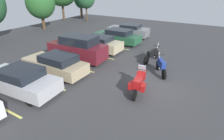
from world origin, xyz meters
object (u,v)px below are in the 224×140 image
(car_maroon, at_px, (78,48))
(car_green, at_px, (118,36))
(motorcycle_touring, at_px, (139,82))
(motorcycle_second, at_px, (161,66))
(car_champagne, at_px, (97,43))
(car_tan, at_px, (56,64))
(motorcycle_third, at_px, (152,55))
(car_grey, at_px, (129,30))
(car_silver, at_px, (20,80))

(car_maroon, xyz_separation_m, car_green, (5.90, -0.37, -0.27))
(motorcycle_touring, relative_size, motorcycle_second, 1.17)
(car_maroon, xyz_separation_m, car_champagne, (2.72, -0.01, -0.29))
(motorcycle_touring, bearing_deg, car_green, 36.01)
(car_green, bearing_deg, car_maroon, 176.42)
(motorcycle_second, bearing_deg, car_tan, 119.62)
(motorcycle_second, distance_m, motorcycle_third, 2.34)
(car_tan, bearing_deg, motorcycle_third, -41.91)
(motorcycle_touring, height_order, motorcycle_third, motorcycle_touring)
(motorcycle_touring, bearing_deg, motorcycle_second, -7.39)
(motorcycle_touring, relative_size, car_maroon, 0.46)
(motorcycle_touring, distance_m, car_grey, 12.56)
(motorcycle_touring, xyz_separation_m, car_silver, (-3.33, 5.83, 0.04))
(motorcycle_second, xyz_separation_m, car_maroon, (-0.79, 6.60, 0.38))
(motorcycle_third, height_order, car_silver, car_silver)
(car_champagne, bearing_deg, motorcycle_touring, -128.11)
(motorcycle_third, bearing_deg, car_champagne, 89.97)
(car_grey, bearing_deg, car_maroon, 178.64)
(car_tan, height_order, car_maroon, car_maroon)
(car_silver, relative_size, car_grey, 1.01)
(motorcycle_touring, height_order, car_tan, car_tan)
(car_silver, bearing_deg, car_champagne, 2.60)
(car_tan, bearing_deg, motorcycle_touring, -84.02)
(motorcycle_second, xyz_separation_m, motorcycle_third, (1.93, 1.33, -0.03))
(car_silver, bearing_deg, car_green, 0.07)
(car_silver, relative_size, car_maroon, 1.02)
(motorcycle_touring, bearing_deg, car_champagne, 51.89)
(car_tan, bearing_deg, car_green, -0.10)
(car_green, distance_m, car_grey, 2.99)
(motorcycle_second, relative_size, car_silver, 0.38)
(car_maroon, bearing_deg, motorcycle_second, -83.18)
(car_silver, height_order, car_grey, car_silver)
(car_silver, bearing_deg, car_grey, 0.69)
(motorcycle_second, height_order, car_grey, car_grey)
(car_silver, distance_m, car_grey, 14.36)
(motorcycle_touring, xyz_separation_m, car_grey, (11.03, 6.01, 0.04))
(car_champagne, bearing_deg, car_green, -6.44)
(motorcycle_touring, height_order, car_grey, car_grey)
(motorcycle_third, bearing_deg, car_grey, 39.38)
(motorcycle_touring, bearing_deg, motorcycle_third, 10.98)
(motorcycle_second, height_order, car_maroon, car_maroon)
(car_maroon, relative_size, car_grey, 0.99)
(car_maroon, relative_size, car_champagne, 1.02)
(car_grey, bearing_deg, car_silver, -179.31)
(motorcycle_second, bearing_deg, motorcycle_touring, 172.61)
(motorcycle_second, distance_m, car_champagne, 6.86)
(car_tan, distance_m, car_grey, 11.65)
(motorcycle_third, xyz_separation_m, car_maroon, (-2.72, 5.27, 0.41))
(motorcycle_touring, distance_m, car_tan, 5.89)
(motorcycle_third, xyz_separation_m, car_silver, (-8.20, 4.89, 0.13))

